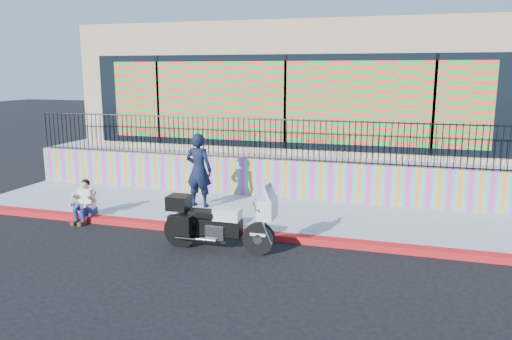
% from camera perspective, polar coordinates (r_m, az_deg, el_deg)
% --- Properties ---
extents(ground, '(90.00, 90.00, 0.00)m').
position_cam_1_polar(ground, '(11.66, -1.56, -7.60)').
color(ground, black).
rests_on(ground, ground).
extents(red_curb, '(16.00, 0.30, 0.15)m').
position_cam_1_polar(red_curb, '(11.64, -1.56, -7.25)').
color(red_curb, maroon).
rests_on(red_curb, ground).
extents(sidewalk, '(16.00, 3.00, 0.15)m').
position_cam_1_polar(sidewalk, '(13.14, 0.70, -5.06)').
color(sidewalk, '#979FB5').
rests_on(sidewalk, ground).
extents(mural_wall, '(16.00, 0.20, 1.10)m').
position_cam_1_polar(mural_wall, '(14.49, 2.46, -0.97)').
color(mural_wall, '#D73899').
rests_on(mural_wall, sidewalk).
extents(metal_fence, '(15.80, 0.04, 1.20)m').
position_cam_1_polar(metal_fence, '(14.29, 2.50, 3.54)').
color(metal_fence, black).
rests_on(metal_fence, mural_wall).
extents(elevated_platform, '(16.00, 10.00, 1.25)m').
position_cam_1_polar(elevated_platform, '(19.40, 6.19, 1.89)').
color(elevated_platform, '#979FB5').
rests_on(elevated_platform, ground).
extents(storefront_building, '(14.00, 8.06, 4.00)m').
position_cam_1_polar(storefront_building, '(18.93, 6.23, 9.65)').
color(storefront_building, tan).
rests_on(storefront_building, elevated_platform).
extents(police_motorcycle, '(2.43, 0.80, 1.51)m').
position_cam_1_polar(police_motorcycle, '(10.68, -4.47, -5.85)').
color(police_motorcycle, black).
rests_on(police_motorcycle, ground).
extents(police_officer, '(0.75, 0.52, 2.00)m').
position_cam_1_polar(police_officer, '(13.47, -6.55, -0.01)').
color(police_officer, black).
rests_on(police_officer, sidewalk).
extents(seated_man, '(0.54, 0.71, 1.06)m').
position_cam_1_polar(seated_man, '(13.33, -19.11, -3.80)').
color(seated_man, navy).
rests_on(seated_man, ground).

